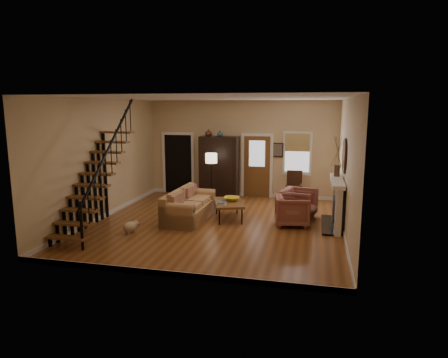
% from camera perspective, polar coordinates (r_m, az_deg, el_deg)
% --- Properties ---
extents(room, '(7.00, 7.33, 3.30)m').
position_cam_1_polar(room, '(12.20, -0.91, 2.85)').
color(room, brown).
rests_on(room, ground).
extents(staircase, '(0.94, 2.80, 3.20)m').
position_cam_1_polar(staircase, '(10.26, -18.11, 1.47)').
color(staircase, brown).
rests_on(staircase, ground).
extents(fireplace, '(0.33, 1.95, 2.30)m').
position_cam_1_polar(fireplace, '(10.75, 16.07, -2.72)').
color(fireplace, black).
rests_on(fireplace, ground).
extents(armoire, '(1.30, 0.60, 2.10)m').
position_cam_1_polar(armoire, '(13.66, -0.67, 1.72)').
color(armoire, black).
rests_on(armoire, ground).
extents(vase_a, '(0.24, 0.24, 0.25)m').
position_cam_1_polar(vase_a, '(13.53, -2.23, 6.64)').
color(vase_a, '#4C2619').
rests_on(vase_a, armoire).
extents(vase_b, '(0.20, 0.20, 0.21)m').
position_cam_1_polar(vase_b, '(13.43, -0.57, 6.53)').
color(vase_b, '#334C60').
rests_on(vase_b, armoire).
extents(sofa, '(0.97, 2.15, 0.79)m').
position_cam_1_polar(sofa, '(11.06, -4.99, -3.82)').
color(sofa, '#B08050').
rests_on(sofa, ground).
extents(coffee_table, '(1.10, 1.45, 0.49)m').
position_cam_1_polar(coffee_table, '(11.12, 0.67, -4.49)').
color(coffee_table, brown).
rests_on(coffee_table, ground).
extents(bowl, '(0.44, 0.44, 0.11)m').
position_cam_1_polar(bowl, '(11.18, 1.09, -2.83)').
color(bowl, gold).
rests_on(bowl, coffee_table).
extents(books, '(0.24, 0.32, 0.06)m').
position_cam_1_polar(books, '(10.79, -0.29, -3.44)').
color(books, beige).
rests_on(books, coffee_table).
extents(armchair_left, '(0.99, 0.97, 0.79)m').
position_cam_1_polar(armchair_left, '(10.66, 9.71, -4.46)').
color(armchair_left, maroon).
rests_on(armchair_left, ground).
extents(armchair_right, '(1.08, 1.06, 0.83)m').
position_cam_1_polar(armchair_right, '(11.39, 10.67, -3.45)').
color(armchair_right, maroon).
rests_on(armchair_right, ground).
extents(floor_lamp, '(0.46, 0.46, 1.63)m').
position_cam_1_polar(floor_lamp, '(12.81, -1.82, 0.07)').
color(floor_lamp, black).
rests_on(floor_lamp, ground).
extents(side_chair, '(0.54, 0.54, 1.02)m').
position_cam_1_polar(side_chair, '(13.20, 9.95, -1.12)').
color(side_chair, '#371E11').
rests_on(side_chair, ground).
extents(dog, '(0.39, 0.48, 0.30)m').
position_cam_1_polar(dog, '(10.17, -13.30, -6.74)').
color(dog, '#CFB68D').
rests_on(dog, ground).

